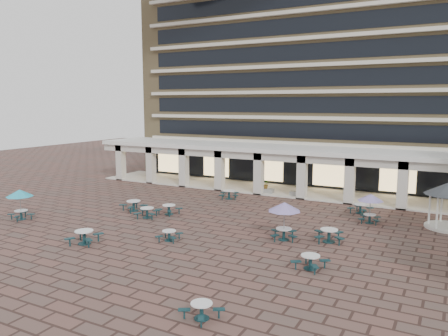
% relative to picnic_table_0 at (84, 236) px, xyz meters
% --- Properties ---
extents(ground, '(120.00, 120.00, 0.00)m').
position_rel_picnic_table_0_xyz_m(ground, '(5.60, 6.29, -0.50)').
color(ground, brown).
rests_on(ground, ground).
extents(apartment_building, '(40.00, 15.50, 25.20)m').
position_rel_picnic_table_0_xyz_m(apartment_building, '(5.60, 31.76, 12.10)').
color(apartment_building, '#937C53').
rests_on(apartment_building, ground).
extents(retail_arcade, '(42.00, 6.60, 4.40)m').
position_rel_picnic_table_0_xyz_m(retail_arcade, '(5.60, 21.09, 2.50)').
color(retail_arcade, white).
rests_on(retail_arcade, ground).
extents(picnic_table_0, '(2.22, 2.22, 0.84)m').
position_rel_picnic_table_0_xyz_m(picnic_table_0, '(0.00, 0.00, 0.00)').
color(picnic_table_0, '#13333A').
rests_on(picnic_table_0, ground).
extents(picnic_table_1, '(1.65, 1.65, 0.65)m').
position_rel_picnic_table_0_xyz_m(picnic_table_1, '(4.23, 2.96, -0.11)').
color(picnic_table_1, '#13333A').
rests_on(picnic_table_1, ground).
extents(picnic_table_2, '(1.75, 1.75, 0.67)m').
position_rel_picnic_table_0_xyz_m(picnic_table_2, '(11.20, -4.71, -0.10)').
color(picnic_table_2, '#13333A').
rests_on(picnic_table_2, ground).
extents(picnic_table_3, '(1.89, 1.89, 0.75)m').
position_rel_picnic_table_0_xyz_m(picnic_table_3, '(13.46, 2.51, -0.06)').
color(picnic_table_3, '#13333A').
rests_on(picnic_table_3, ground).
extents(picnic_table_4, '(1.95, 1.95, 2.25)m').
position_rel_picnic_table_0_xyz_m(picnic_table_4, '(-8.40, 1.97, 1.41)').
color(picnic_table_4, '#13333A').
rests_on(picnic_table_4, ground).
extents(picnic_table_5, '(2.25, 2.25, 0.83)m').
position_rel_picnic_table_0_xyz_m(picnic_table_5, '(-2.74, 7.96, -0.00)').
color(picnic_table_5, '#13333A').
rests_on(picnic_table_5, ground).
extents(picnic_table_6, '(2.09, 2.09, 2.41)m').
position_rel_picnic_table_0_xyz_m(picnic_table_6, '(10.53, 6.49, 1.55)').
color(picnic_table_6, '#13333A').
rests_on(picnic_table_6, ground).
extents(picnic_table_8, '(2.05, 2.05, 0.77)m').
position_rel_picnic_table_0_xyz_m(picnic_table_8, '(-0.46, 6.77, -0.04)').
color(picnic_table_8, '#13333A').
rests_on(picnic_table_8, ground).
extents(picnic_table_9, '(1.85, 1.85, 0.75)m').
position_rel_picnic_table_0_xyz_m(picnic_table_9, '(0.40, 8.37, -0.05)').
color(picnic_table_9, '#13333A').
rests_on(picnic_table_9, ground).
extents(picnic_table_10, '(2.14, 2.14, 0.82)m').
position_rel_picnic_table_0_xyz_m(picnic_table_10, '(13.15, 7.42, -0.01)').
color(picnic_table_10, '#13333A').
rests_on(picnic_table_10, ground).
extents(picnic_table_11, '(1.84, 1.84, 2.12)m').
position_rel_picnic_table_0_xyz_m(picnic_table_11, '(14.61, 13.07, 1.30)').
color(picnic_table_11, '#13333A').
rests_on(picnic_table_11, ground).
extents(picnic_table_12, '(2.15, 2.15, 0.79)m').
position_rel_picnic_table_0_xyz_m(picnic_table_12, '(1.96, 15.52, -0.03)').
color(picnic_table_12, '#13333A').
rests_on(picnic_table_12, ground).
extents(picnic_table_13, '(1.94, 1.94, 0.74)m').
position_rel_picnic_table_0_xyz_m(picnic_table_13, '(13.46, 15.69, -0.06)').
color(picnic_table_13, '#13333A').
rests_on(picnic_table_13, ground).
extents(planter_left, '(1.50, 0.71, 1.35)m').
position_rel_picnic_table_0_xyz_m(planter_left, '(4.01, 19.19, 0.08)').
color(planter_left, gray).
rests_on(planter_left, ground).
extents(planter_right, '(1.50, 0.78, 1.25)m').
position_rel_picnic_table_0_xyz_m(planter_right, '(7.22, 19.19, -0.00)').
color(planter_right, gray).
rests_on(planter_right, ground).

